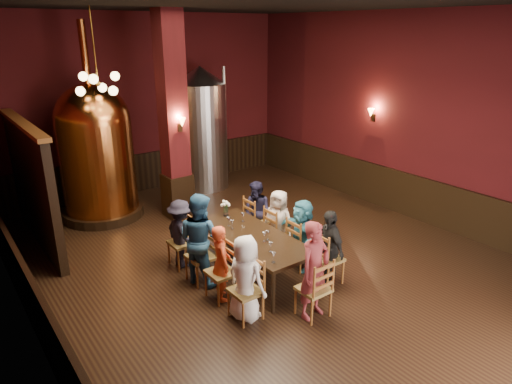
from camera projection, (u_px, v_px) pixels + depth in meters
room at (263, 142)px, 7.92m from camera, size 10.00×10.02×4.50m
wainscot_right at (396, 191)px, 10.73m from camera, size 0.08×9.90×1.00m
wainscot_back at (150, 171)px, 12.26m from camera, size 7.90×0.08×1.00m
wainscot_left at (34, 306)px, 6.29m from camera, size 0.08×9.90×1.00m
column at (173, 119)px, 9.86m from camera, size 0.58×0.58×4.50m
partition at (33, 186)px, 8.89m from camera, size 0.22×3.50×2.40m
pendant_cluster at (98, 84)px, 8.81m from camera, size 0.90×0.90×1.70m
sconce_wall at (374, 114)px, 10.73m from camera, size 0.20×0.20×0.36m
sconce_column at (180, 124)px, 9.65m from camera, size 0.20×0.20×0.36m
dining_table at (252, 238)px, 7.88m from camera, size 1.01×2.40×0.75m
chair_0 at (246, 291)px, 6.72m from camera, size 0.46×0.46×0.92m
person_0 at (246, 278)px, 6.65m from camera, size 0.57×0.74×1.34m
chair_1 at (221, 272)px, 7.23m from camera, size 0.46×0.46×0.92m
person_1 at (221, 263)px, 7.17m from camera, size 0.43×0.53×1.27m
chair_2 at (200, 257)px, 7.73m from camera, size 0.46×0.46×0.92m
person_2 at (200, 239)px, 7.61m from camera, size 0.63×0.86×1.59m
chair_3 at (182, 242)px, 8.24m from camera, size 0.46×0.46×0.92m
person_3 at (181, 234)px, 8.18m from camera, size 0.50×0.84×1.27m
chair_4 at (328, 258)px, 7.67m from camera, size 0.46×0.46×0.92m
person_4 at (329, 247)px, 7.60m from camera, size 0.48×0.83×1.33m
chair_5 at (301, 244)px, 8.18m from camera, size 0.46×0.46×0.92m
person_5 at (302, 234)px, 8.11m from camera, size 0.68×1.27×1.30m
chair_6 at (278, 232)px, 8.68m from camera, size 0.46×0.46×0.92m
person_6 at (278, 223)px, 8.62m from camera, size 0.61×0.73×1.28m
chair_7 at (257, 220)px, 9.19m from camera, size 0.46×0.46×0.92m
person_7 at (257, 212)px, 9.13m from camera, size 0.50×0.68×1.27m
chair_8 at (314, 288)px, 6.78m from camera, size 0.46×0.46×0.92m
person_8 at (314, 270)px, 6.68m from camera, size 0.60×0.43×1.53m
copper_kettle at (96, 150)px, 10.09m from camera, size 2.04×2.04×4.28m
steel_vessel at (202, 129)px, 12.05m from camera, size 1.49×1.49×3.21m
rose_vase at (226, 206)px, 8.59m from camera, size 0.18×0.18×0.31m
wine_glass_0 at (268, 235)px, 7.64m from camera, size 0.07×0.07×0.17m
wine_glass_1 at (229, 222)px, 8.18m from camera, size 0.07×0.07×0.17m
wine_glass_2 at (243, 217)px, 8.38m from camera, size 0.07×0.07×0.17m
wine_glass_3 at (273, 257)px, 6.91m from camera, size 0.07×0.07×0.17m
wine_glass_4 at (232, 224)px, 8.07m from camera, size 0.07×0.07×0.17m
wine_glass_5 at (264, 237)px, 7.58m from camera, size 0.07×0.07×0.17m
wine_glass_6 at (270, 247)px, 7.24m from camera, size 0.07×0.07×0.17m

